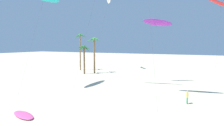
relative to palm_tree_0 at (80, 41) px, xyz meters
The scene contains 7 objects.
palm_tree_0 is the anchor object (origin of this frame).
palm_tree_1 7.57m from the palm_tree_0, 24.92° to the right, with size 4.30×4.39×9.51m.
palm_tree_2 8.07m from the palm_tree_0, 47.20° to the right, with size 3.69×3.41×7.44m.
flying_kite_1 26.38m from the palm_tree_0, 19.07° to the right, with size 5.89×6.08×12.88m.
flying_kite_6 38.16m from the palm_tree_0, 14.67° to the left, with size 7.01×8.43×19.02m.
grounded_kite_0 38.22m from the palm_tree_0, 63.23° to the right, with size 3.85×2.27×0.30m.
person_foreground_walker 38.73m from the palm_tree_0, 32.92° to the right, with size 0.27×0.49×1.72m.
Camera 1 is at (9.87, -0.42, 7.70)m, focal length 31.49 mm.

